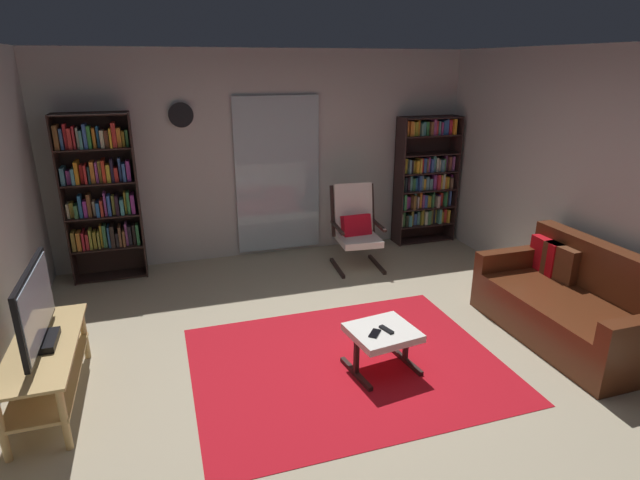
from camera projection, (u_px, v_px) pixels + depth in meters
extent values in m
plane|color=tan|center=(347.00, 364.00, 4.31)|extent=(7.02, 7.02, 0.00)
cube|color=beige|center=(268.00, 156.00, 6.49)|extent=(5.60, 0.06, 2.60)
cube|color=beige|center=(623.00, 192.00, 4.67)|extent=(0.06, 6.00, 2.60)
cube|color=silver|center=(278.00, 176.00, 6.54)|extent=(1.10, 0.01, 2.00)
cube|color=red|center=(347.00, 363.00, 4.32)|extent=(2.56, 2.02, 0.01)
cube|color=tan|center=(43.00, 346.00, 3.69)|extent=(0.46, 1.26, 0.02)
cube|color=tan|center=(50.00, 376.00, 3.77)|extent=(0.42, 1.20, 0.02)
cylinder|color=tan|center=(64.00, 419.00, 3.30)|extent=(0.05, 0.05, 0.47)
cylinder|color=tan|center=(84.00, 333.00, 4.34)|extent=(0.05, 0.05, 0.47)
cylinder|color=tan|center=(2.00, 431.00, 3.19)|extent=(0.05, 0.05, 0.47)
cylinder|color=tan|center=(38.00, 340.00, 4.24)|extent=(0.05, 0.05, 0.47)
cube|color=silver|center=(48.00, 371.00, 3.75)|extent=(0.28, 0.28, 0.07)
cube|color=black|center=(42.00, 341.00, 3.67)|extent=(0.20, 0.32, 0.05)
cube|color=black|center=(35.00, 305.00, 3.58)|extent=(0.04, 0.96, 0.54)
cube|color=silver|center=(38.00, 304.00, 3.58)|extent=(0.01, 0.90, 0.48)
cube|color=black|center=(63.00, 202.00, 5.66)|extent=(0.02, 0.30, 1.92)
cube|color=black|center=(138.00, 196.00, 5.88)|extent=(0.02, 0.30, 1.92)
cube|color=black|center=(103.00, 196.00, 5.90)|extent=(0.81, 0.02, 1.92)
cube|color=black|center=(113.00, 275.00, 6.08)|extent=(0.78, 0.28, 0.02)
cube|color=black|center=(109.00, 247.00, 5.96)|extent=(0.78, 0.28, 0.02)
cube|color=black|center=(104.00, 215.00, 5.83)|extent=(0.78, 0.28, 0.02)
cube|color=black|center=(99.00, 183.00, 5.71)|extent=(0.78, 0.28, 0.02)
cube|color=black|center=(94.00, 148.00, 5.58)|extent=(0.78, 0.28, 0.02)
cube|color=black|center=(89.00, 114.00, 5.46)|extent=(0.78, 0.28, 0.02)
cube|color=#A38837|center=(74.00, 240.00, 5.81)|extent=(0.04, 0.17, 0.22)
cube|color=orange|center=(79.00, 240.00, 5.82)|extent=(0.04, 0.17, 0.21)
cube|color=red|center=(84.00, 239.00, 5.87)|extent=(0.02, 0.23, 0.21)
cube|color=#C03135|center=(88.00, 240.00, 5.88)|extent=(0.03, 0.20, 0.19)
cube|color=#9DA036|center=(91.00, 238.00, 5.86)|extent=(0.03, 0.16, 0.23)
cube|color=#A89A33|center=(95.00, 239.00, 5.90)|extent=(0.03, 0.17, 0.20)
cube|color=olive|center=(99.00, 239.00, 5.88)|extent=(0.02, 0.13, 0.20)
cube|color=gold|center=(102.00, 236.00, 5.92)|extent=(0.02, 0.11, 0.26)
cube|color=#41814E|center=(105.00, 235.00, 5.93)|extent=(0.04, 0.15, 0.26)
cube|color=#3069A2|center=(109.00, 236.00, 5.93)|extent=(0.02, 0.19, 0.25)
cube|color=#302722|center=(113.00, 235.00, 5.94)|extent=(0.04, 0.23, 0.26)
cube|color=#252224|center=(118.00, 238.00, 5.97)|extent=(0.03, 0.20, 0.17)
cube|color=brown|center=(120.00, 235.00, 5.97)|extent=(0.03, 0.21, 0.24)
cube|color=brown|center=(124.00, 237.00, 5.98)|extent=(0.03, 0.22, 0.19)
cube|color=#8A4585|center=(127.00, 233.00, 5.99)|extent=(0.03, 0.16, 0.26)
cube|color=#2D2B32|center=(130.00, 235.00, 6.00)|extent=(0.04, 0.11, 0.22)
cube|color=black|center=(134.00, 234.00, 6.02)|extent=(0.03, 0.14, 0.24)
cube|color=#379153|center=(138.00, 234.00, 6.00)|extent=(0.03, 0.11, 0.25)
cube|color=beige|center=(69.00, 210.00, 5.71)|extent=(0.03, 0.16, 0.16)
cube|color=olive|center=(72.00, 210.00, 5.72)|extent=(0.04, 0.12, 0.17)
cube|color=#407E4B|center=(77.00, 210.00, 5.72)|extent=(0.04, 0.20, 0.15)
cube|color=#2768A0|center=(81.00, 206.00, 5.71)|extent=(0.03, 0.13, 0.25)
cube|color=purple|center=(86.00, 208.00, 5.73)|extent=(0.04, 0.13, 0.19)
cube|color=brown|center=(90.00, 205.00, 5.75)|extent=(0.04, 0.17, 0.26)
cube|color=beige|center=(94.00, 208.00, 5.79)|extent=(0.03, 0.13, 0.17)
cube|color=#2965B1|center=(98.00, 208.00, 5.79)|extent=(0.04, 0.23, 0.16)
cube|color=#C23E2E|center=(102.00, 207.00, 5.79)|extent=(0.03, 0.20, 0.19)
cube|color=#8B3D8C|center=(105.00, 203.00, 5.79)|extent=(0.02, 0.16, 0.27)
cube|color=#2F58B1|center=(109.00, 205.00, 5.80)|extent=(0.03, 0.16, 0.23)
cube|color=#96973D|center=(114.00, 205.00, 5.83)|extent=(0.03, 0.11, 0.22)
cube|color=black|center=(117.00, 204.00, 5.85)|extent=(0.04, 0.23, 0.23)
cube|color=teal|center=(122.00, 206.00, 5.86)|extent=(0.04, 0.21, 0.18)
cube|color=gold|center=(125.00, 202.00, 5.88)|extent=(0.02, 0.13, 0.25)
cube|color=#368145|center=(128.00, 202.00, 5.86)|extent=(0.03, 0.14, 0.26)
cube|color=purple|center=(133.00, 203.00, 5.90)|extent=(0.04, 0.20, 0.22)
cube|color=teal|center=(63.00, 175.00, 5.58)|extent=(0.04, 0.23, 0.19)
cube|color=#9B3D8E|center=(69.00, 177.00, 5.61)|extent=(0.04, 0.16, 0.15)
cube|color=teal|center=(74.00, 176.00, 5.60)|extent=(0.03, 0.23, 0.18)
cube|color=orange|center=(77.00, 172.00, 5.62)|extent=(0.04, 0.24, 0.25)
cube|color=red|center=(82.00, 174.00, 5.63)|extent=(0.03, 0.12, 0.21)
cube|color=red|center=(86.00, 173.00, 5.63)|extent=(0.03, 0.21, 0.21)
cube|color=#1A2E32|center=(89.00, 174.00, 5.64)|extent=(0.02, 0.19, 0.19)
cube|color=orange|center=(93.00, 172.00, 5.65)|extent=(0.04, 0.14, 0.24)
cube|color=#9B4189|center=(97.00, 172.00, 5.68)|extent=(0.03, 0.17, 0.23)
cube|color=#A8953A|center=(100.00, 171.00, 5.68)|extent=(0.03, 0.11, 0.24)
cube|color=red|center=(104.00, 170.00, 5.70)|extent=(0.03, 0.22, 0.25)
cube|color=gold|center=(109.00, 173.00, 5.69)|extent=(0.04, 0.16, 0.20)
cube|color=#1F192E|center=(112.00, 170.00, 5.70)|extent=(0.03, 0.19, 0.26)
cube|color=red|center=(116.00, 174.00, 5.73)|extent=(0.04, 0.17, 0.16)
cube|color=#3E65AF|center=(120.00, 169.00, 5.74)|extent=(0.02, 0.11, 0.26)
cube|color=#3461A6|center=(124.00, 172.00, 5.74)|extent=(0.03, 0.17, 0.20)
cube|color=#973695|center=(128.00, 170.00, 5.74)|extent=(0.04, 0.13, 0.23)
cube|color=brown|center=(57.00, 137.00, 5.44)|extent=(0.04, 0.22, 0.26)
cube|color=#3A64A2|center=(62.00, 139.00, 5.46)|extent=(0.03, 0.17, 0.22)
cube|color=red|center=(66.00, 136.00, 5.46)|extent=(0.03, 0.13, 0.27)
cube|color=red|center=(70.00, 138.00, 5.47)|extent=(0.04, 0.17, 0.22)
cube|color=red|center=(74.00, 137.00, 5.48)|extent=(0.02, 0.15, 0.24)
cube|color=beige|center=(78.00, 138.00, 5.50)|extent=(0.02, 0.14, 0.23)
cube|color=teal|center=(82.00, 139.00, 5.51)|extent=(0.03, 0.23, 0.20)
cube|color=#3C64B5|center=(85.00, 136.00, 5.51)|extent=(0.04, 0.18, 0.26)
cube|color=#358E3B|center=(90.00, 137.00, 5.52)|extent=(0.03, 0.16, 0.24)
cube|color=orange|center=(94.00, 138.00, 5.56)|extent=(0.03, 0.16, 0.21)
cube|color=#2666A6|center=(98.00, 137.00, 5.57)|extent=(0.03, 0.12, 0.23)
cube|color=beige|center=(102.00, 139.00, 5.57)|extent=(0.04, 0.18, 0.19)
cube|color=brown|center=(107.00, 139.00, 5.60)|extent=(0.04, 0.16, 0.18)
cube|color=gold|center=(111.00, 138.00, 5.58)|extent=(0.02, 0.22, 0.21)
cube|color=red|center=(114.00, 135.00, 5.59)|extent=(0.04, 0.20, 0.27)
cube|color=orange|center=(119.00, 137.00, 5.63)|extent=(0.04, 0.15, 0.21)
cube|color=gold|center=(123.00, 139.00, 5.66)|extent=(0.03, 0.11, 0.17)
cube|color=#3B803F|center=(127.00, 138.00, 5.65)|extent=(0.03, 0.12, 0.19)
cube|color=#2E1E1C|center=(399.00, 183.00, 6.93)|extent=(0.02, 0.30, 1.75)
cube|color=#2E1E1C|center=(453.00, 179.00, 7.17)|extent=(0.02, 0.30, 1.75)
cube|color=#2E1E1C|center=(421.00, 179.00, 7.18)|extent=(0.86, 0.02, 1.75)
cube|color=#2E1E1C|center=(422.00, 239.00, 7.34)|extent=(0.83, 0.28, 0.02)
cube|color=#2E1E1C|center=(423.00, 224.00, 7.26)|extent=(0.83, 0.28, 0.02)
cube|color=#2E1E1C|center=(424.00, 207.00, 7.18)|extent=(0.83, 0.28, 0.02)
cube|color=#2E1E1C|center=(426.00, 190.00, 7.09)|extent=(0.83, 0.28, 0.02)
cube|color=#2E1E1C|center=(427.00, 172.00, 7.01)|extent=(0.83, 0.28, 0.02)
cube|color=#2E1E1C|center=(428.00, 154.00, 6.93)|extent=(0.83, 0.28, 0.02)
cube|color=#2E1E1C|center=(429.00, 135.00, 6.85)|extent=(0.83, 0.28, 0.02)
cube|color=#2E1E1C|center=(431.00, 118.00, 6.77)|extent=(0.83, 0.28, 0.02)
cube|color=beige|center=(399.00, 219.00, 7.13)|extent=(0.03, 0.20, 0.18)
cube|color=#3B7D3F|center=(402.00, 218.00, 7.13)|extent=(0.03, 0.16, 0.22)
cube|color=#292E21|center=(405.00, 220.00, 7.14)|extent=(0.03, 0.18, 0.16)
cube|color=teal|center=(407.00, 220.00, 7.15)|extent=(0.04, 0.21, 0.15)
cube|color=olive|center=(411.00, 217.00, 7.17)|extent=(0.03, 0.12, 0.21)
cube|color=#3E65B4|center=(413.00, 218.00, 7.20)|extent=(0.04, 0.14, 0.17)
cube|color=teal|center=(417.00, 217.00, 7.20)|extent=(0.04, 0.13, 0.19)
cube|color=olive|center=(420.00, 217.00, 7.19)|extent=(0.04, 0.15, 0.21)
cube|color=beige|center=(423.00, 216.00, 7.24)|extent=(0.04, 0.24, 0.20)
cube|color=#3E794B|center=(427.00, 216.00, 7.22)|extent=(0.04, 0.19, 0.20)
cube|color=brown|center=(429.00, 216.00, 7.25)|extent=(0.03, 0.18, 0.21)
cube|color=#212131|center=(432.00, 215.00, 7.26)|extent=(0.03, 0.15, 0.22)
cube|color=gold|center=(434.00, 215.00, 7.28)|extent=(0.02, 0.11, 0.19)
cube|color=#529E94|center=(437.00, 215.00, 7.28)|extent=(0.04, 0.22, 0.21)
cube|color=gold|center=(439.00, 215.00, 7.30)|extent=(0.02, 0.18, 0.20)
cube|color=#A79A31|center=(441.00, 217.00, 7.29)|extent=(0.02, 0.10, 0.16)
cube|color=red|center=(442.00, 214.00, 7.33)|extent=(0.04, 0.18, 0.20)
cube|color=gold|center=(446.00, 215.00, 7.31)|extent=(0.03, 0.18, 0.19)
cube|color=#2C66B2|center=(400.00, 203.00, 7.02)|extent=(0.02, 0.15, 0.16)
cube|color=#3B894B|center=(402.00, 201.00, 7.03)|extent=(0.03, 0.23, 0.22)
cube|color=#993D8F|center=(405.00, 202.00, 7.06)|extent=(0.04, 0.15, 0.18)
cube|color=purple|center=(407.00, 202.00, 7.09)|extent=(0.04, 0.11, 0.16)
cube|color=brown|center=(411.00, 201.00, 7.07)|extent=(0.04, 0.23, 0.19)
cube|color=teal|center=(414.00, 200.00, 7.09)|extent=(0.04, 0.13, 0.22)
cube|color=beige|center=(416.00, 202.00, 7.09)|extent=(0.03, 0.13, 0.16)
cube|color=orange|center=(419.00, 200.00, 7.10)|extent=(0.03, 0.12, 0.22)
cube|color=#914791|center=(421.00, 200.00, 7.11)|extent=(0.03, 0.15, 0.19)
cube|color=#3956A8|center=(424.00, 201.00, 7.12)|extent=(0.04, 0.17, 0.18)
cube|color=#A69929|center=(426.00, 200.00, 7.14)|extent=(0.02, 0.15, 0.17)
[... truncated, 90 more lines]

